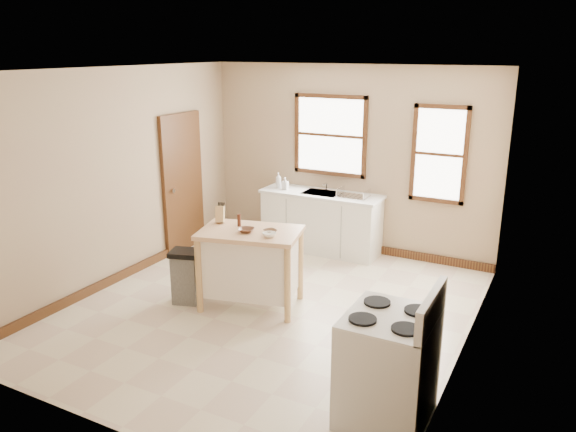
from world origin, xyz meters
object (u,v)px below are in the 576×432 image
object	(u,v)px
bowl_a	(246,230)
bowl_b	(270,231)
kitchen_island	(251,268)
pepper_grinder	(239,220)
gas_stove	(389,353)
knife_block	(220,215)
soap_bottle_a	(278,180)
bowl_c	(269,235)
dish_rack	(354,194)
trash_bin	(186,277)
soap_bottle_b	(285,183)

from	to	relation	value
bowl_a	bowl_b	bearing A→B (deg)	23.01
kitchen_island	pepper_grinder	distance (m)	0.60
gas_stove	bowl_b	bearing A→B (deg)	144.09
bowl_a	knife_block	bearing A→B (deg)	160.85
bowl_a	kitchen_island	bearing A→B (deg)	85.26
soap_bottle_a	bowl_c	world-z (taller)	soap_bottle_a
dish_rack	pepper_grinder	size ratio (longest dim) A/B	2.89
kitchen_island	knife_block	xyz separation A→B (m)	(-0.48, 0.09, 0.58)
soap_bottle_a	bowl_a	size ratio (longest dim) A/B	1.27
soap_bottle_a	dish_rack	world-z (taller)	soap_bottle_a
pepper_grinder	gas_stove	world-z (taller)	gas_stove
trash_bin	gas_stove	bearing A→B (deg)	-37.14
bowl_a	trash_bin	xyz separation A→B (m)	(-0.75, -0.22, -0.65)
pepper_grinder	bowl_c	xyz separation A→B (m)	(0.52, -0.18, -0.05)
pepper_grinder	bowl_c	distance (m)	0.55
soap_bottle_b	bowl_b	bearing A→B (deg)	-69.65
kitchen_island	knife_block	world-z (taller)	knife_block
knife_block	trash_bin	xyz separation A→B (m)	(-0.27, -0.39, -0.72)
dish_rack	pepper_grinder	bearing A→B (deg)	-108.40
bowl_b	trash_bin	distance (m)	1.24
pepper_grinder	trash_bin	size ratio (longest dim) A/B	0.22
bowl_b	bowl_c	distance (m)	0.15
soap_bottle_a	kitchen_island	distance (m)	2.34
kitchen_island	pepper_grinder	size ratio (longest dim) A/B	7.83
kitchen_island	pepper_grinder	bearing A→B (deg)	144.41
knife_block	bowl_b	size ratio (longest dim) A/B	1.35
dish_rack	knife_block	distance (m)	2.26
bowl_a	dish_rack	bearing A→B (deg)	77.90
gas_stove	soap_bottle_a	bearing A→B (deg)	130.09
soap_bottle_b	gas_stove	world-z (taller)	gas_stove
bowl_a	bowl_c	xyz separation A→B (m)	(0.32, -0.02, 0.00)
dish_rack	bowl_b	world-z (taller)	dish_rack
kitchen_island	pepper_grinder	world-z (taller)	pepper_grinder
pepper_grinder	bowl_b	xyz separation A→B (m)	(0.45, -0.05, -0.06)
kitchen_island	gas_stove	distance (m)	2.52
soap_bottle_b	bowl_c	bearing A→B (deg)	-69.50
gas_stove	dish_rack	bearing A→B (deg)	115.68
trash_bin	knife_block	bearing A→B (deg)	37.74
knife_block	pepper_grinder	size ratio (longest dim) A/B	1.33
bowl_b	soap_bottle_b	bearing A→B (deg)	113.37
bowl_a	bowl_c	world-z (taller)	bowl_c
bowl_b	bowl_c	size ratio (longest dim) A/B	0.95
soap_bottle_a	bowl_c	xyz separation A→B (m)	(1.09, -2.23, -0.06)
soap_bottle_b	knife_block	size ratio (longest dim) A/B	0.94
kitchen_island	bowl_c	xyz separation A→B (m)	(0.32, -0.10, 0.50)
knife_block	pepper_grinder	bearing A→B (deg)	-26.03
trash_bin	bowl_c	bearing A→B (deg)	-6.89
dish_rack	kitchen_island	bearing A→B (deg)	-102.70
kitchen_island	bowl_a	xyz separation A→B (m)	(-0.01, -0.07, 0.50)
knife_block	gas_stove	xyz separation A→B (m)	(2.62, -1.42, -0.45)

